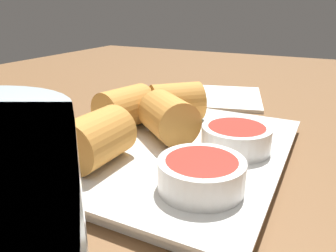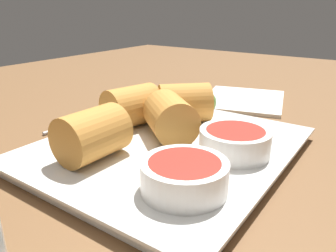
# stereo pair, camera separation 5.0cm
# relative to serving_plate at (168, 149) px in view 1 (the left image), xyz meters

# --- Properties ---
(table_surface) EXTENTS (1.80, 1.40, 0.02)m
(table_surface) POSITION_rel_serving_plate_xyz_m (0.02, -0.03, -0.02)
(table_surface) COLOR brown
(table_surface) RESTS_ON ground
(serving_plate) EXTENTS (0.30, 0.26, 0.01)m
(serving_plate) POSITION_rel_serving_plate_xyz_m (0.00, 0.00, 0.00)
(serving_plate) COLOR silver
(serving_plate) RESTS_ON table_surface
(roll_front_left) EXTENTS (0.08, 0.09, 0.05)m
(roll_front_left) POSITION_rel_serving_plate_xyz_m (-0.02, -0.01, 0.03)
(roll_front_left) COLOR #C68438
(roll_front_left) RESTS_ON serving_plate
(roll_front_right) EXTENTS (0.08, 0.05, 0.05)m
(roll_front_right) POSITION_rel_serving_plate_xyz_m (0.07, -0.04, 0.03)
(roll_front_right) COLOR #C68438
(roll_front_right) RESTS_ON serving_plate
(roll_back_left) EXTENTS (0.08, 0.07, 0.05)m
(roll_back_left) POSITION_rel_serving_plate_xyz_m (-0.03, -0.07, 0.03)
(roll_back_left) COLOR #C68438
(roll_back_left) RESTS_ON serving_plate
(roll_back_right) EXTENTS (0.08, 0.08, 0.05)m
(roll_back_right) POSITION_rel_serving_plate_xyz_m (-0.08, -0.02, 0.03)
(roll_back_right) COLOR #C68438
(roll_back_right) RESTS_ON serving_plate
(dipping_bowl_near) EXTENTS (0.08, 0.08, 0.03)m
(dipping_bowl_near) POSITION_rel_serving_plate_xyz_m (-0.02, 0.07, 0.02)
(dipping_bowl_near) COLOR white
(dipping_bowl_near) RESTS_ON serving_plate
(dipping_bowl_far) EXTENTS (0.08, 0.08, 0.03)m
(dipping_bowl_far) POSITION_rel_serving_plate_xyz_m (0.08, 0.07, 0.02)
(dipping_bowl_far) COLOR white
(dipping_bowl_far) RESTS_ON serving_plate
(spoon) EXTENTS (0.17, 0.03, 0.01)m
(spoon) POSITION_rel_serving_plate_xyz_m (-0.08, -0.16, -0.00)
(spoon) COLOR #B2B2B7
(spoon) RESTS_ON table_surface
(napkin) EXTENTS (0.19, 0.17, 0.01)m
(napkin) POSITION_rel_serving_plate_xyz_m (-0.26, -0.02, -0.00)
(napkin) COLOR silver
(napkin) RESTS_ON table_surface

